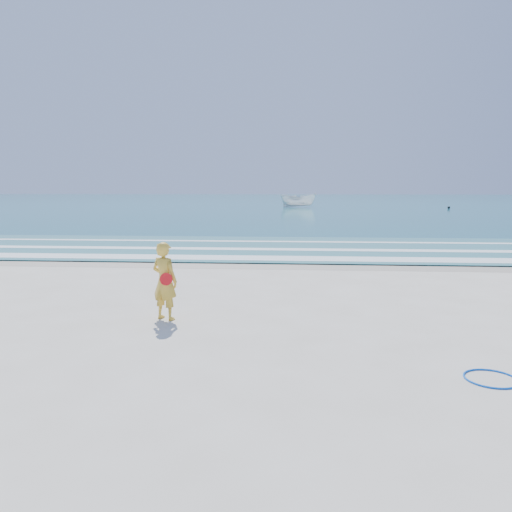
{
  "coord_description": "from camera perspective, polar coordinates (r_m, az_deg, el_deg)",
  "views": [
    {
      "loc": [
        1.6,
        -9.45,
        2.86
      ],
      "look_at": [
        0.55,
        4.0,
        1.0
      ],
      "focal_mm": 35.0,
      "sensor_mm": 36.0,
      "label": 1
    }
  ],
  "objects": [
    {
      "name": "hoop",
      "position": [
        8.47,
        25.27,
        -12.55
      ],
      "size": [
        1.03,
        1.03,
        0.03
      ],
      "primitive_type": "torus",
      "rotation": [
        0.0,
        0.0,
        -0.39
      ],
      "color": "blue",
      "rests_on": "ground"
    },
    {
      "name": "buoy",
      "position": [
        71.01,
        21.17,
        5.18
      ],
      "size": [
        0.35,
        0.35,
        0.35
      ],
      "primitive_type": "sphere",
      "color": "black",
      "rests_on": "ocean"
    },
    {
      "name": "foam_far",
      "position": [
        26.15,
        0.95,
        1.68
      ],
      "size": [
        400.0,
        0.6,
        0.01
      ],
      "primitive_type": "cube",
      "color": "white",
      "rests_on": "shallow"
    },
    {
      "name": "boat",
      "position": [
        72.42,
        4.87,
        6.37
      ],
      "size": [
        5.48,
        3.02,
        2.0
      ],
      "primitive_type": "imported",
      "rotation": [
        0.0,
        0.0,
        1.35
      ],
      "color": "white",
      "rests_on": "ocean"
    },
    {
      "name": "ground",
      "position": [
        10.0,
        -4.97,
        -8.79
      ],
      "size": [
        400.0,
        400.0,
        0.0
      ],
      "primitive_type": "plane",
      "color": "silver",
      "rests_on": "ground"
    },
    {
      "name": "wet_sand",
      "position": [
        18.74,
        -0.47,
        -0.93
      ],
      "size": [
        400.0,
        2.4,
        0.0
      ],
      "primitive_type": "cube",
      "color": "#B2A893",
      "rests_on": "ground"
    },
    {
      "name": "foam_mid",
      "position": [
        22.88,
        0.44,
        0.8
      ],
      "size": [
        400.0,
        0.9,
        0.01
      ],
      "primitive_type": "cube",
      "color": "white",
      "rests_on": "shallow"
    },
    {
      "name": "foam_near",
      "position": [
        20.01,
        -0.15,
        -0.22
      ],
      "size": [
        400.0,
        1.4,
        0.01
      ],
      "primitive_type": "cube",
      "color": "white",
      "rests_on": "shallow"
    },
    {
      "name": "shallow",
      "position": [
        23.67,
        0.57,
        1.02
      ],
      "size": [
        400.0,
        10.0,
        0.01
      ],
      "primitive_type": "cube",
      "color": "#59B7AD",
      "rests_on": "ocean"
    },
    {
      "name": "ocean",
      "position": [
        114.5,
        3.7,
        6.4
      ],
      "size": [
        400.0,
        190.0,
        0.04
      ],
      "primitive_type": "cube",
      "color": "#19727F",
      "rests_on": "ground"
    },
    {
      "name": "woman",
      "position": [
        10.97,
        -10.39,
        -2.82
      ],
      "size": [
        0.73,
        0.63,
        1.7
      ],
      "color": "gold",
      "rests_on": "ground"
    }
  ]
}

